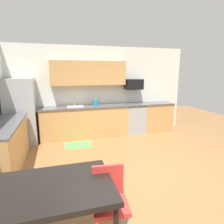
{
  "coord_description": "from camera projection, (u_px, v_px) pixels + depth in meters",
  "views": [
    {
      "loc": [
        -1.24,
        -3.26,
        1.94
      ],
      "look_at": [
        0.0,
        1.0,
        1.0
      ],
      "focal_mm": 30.6,
      "sensor_mm": 36.0,
      "label": 1
    }
  ],
  "objects": [
    {
      "name": "floor_mat",
      "position": [
        78.0,
        145.0,
        5.14
      ],
      "size": [
        0.7,
        0.5,
        0.01
      ],
      "primitive_type": "cube",
      "color": "#4CA54C",
      "rests_on": "ground"
    },
    {
      "name": "dining_table",
      "position": [
        47.0,
        192.0,
        2.0
      ],
      "size": [
        1.4,
        0.9,
        0.76
      ],
      "color": "black",
      "rests_on": "ground"
    },
    {
      "name": "upper_cabinets_back",
      "position": [
        89.0,
        73.0,
        5.61
      ],
      "size": [
        2.2,
        0.34,
        0.7
      ],
      "primitive_type": "cube",
      "color": "tan"
    },
    {
      "name": "ground_plane",
      "position": [
        126.0,
        171.0,
        3.8
      ],
      "size": [
        12.0,
        12.0,
        0.0
      ],
      "primitive_type": "plane",
      "color": "olive"
    },
    {
      "name": "microwave",
      "position": [
        134.0,
        84.0,
        6.04
      ],
      "size": [
        0.54,
        0.36,
        0.32
      ],
      "primitive_type": "cube",
      "color": "black"
    },
    {
      "name": "sink_basin",
      "position": [
        75.0,
        109.0,
        5.58
      ],
      "size": [
        0.48,
        0.4,
        0.14
      ],
      "primitive_type": "cube",
      "color": "#A5A8AD",
      "rests_on": "countertop_back"
    },
    {
      "name": "cabinet_run_back",
      "position": [
        85.0,
        122.0,
        5.74
      ],
      "size": [
        2.57,
        0.6,
        0.9
      ],
      "primitive_type": "cube",
      "color": "tan",
      "rests_on": "ground"
    },
    {
      "name": "wall_back",
      "position": [
        97.0,
        91.0,
        6.01
      ],
      "size": [
        5.8,
        0.1,
        2.7
      ],
      "primitive_type": "cube",
      "color": "silver",
      "rests_on": "ground"
    },
    {
      "name": "sink_faucet",
      "position": [
        75.0,
        102.0,
        5.71
      ],
      "size": [
        0.02,
        0.02,
        0.24
      ],
      "primitive_type": "cylinder",
      "color": "#B2B5BA",
      "rests_on": "countertop_back"
    },
    {
      "name": "cabinet_run_back_right",
      "position": [
        156.0,
        117.0,
        6.39
      ],
      "size": [
        0.98,
        0.6,
        0.9
      ],
      "primitive_type": "cube",
      "color": "tan",
      "rests_on": "ground"
    },
    {
      "name": "cabinet_run_left",
      "position": [
        5.0,
        147.0,
        3.83
      ],
      "size": [
        0.6,
        2.0,
        0.9
      ],
      "primitive_type": "cube",
      "color": "tan",
      "rests_on": "ground"
    },
    {
      "name": "chair_near_table",
      "position": [
        109.0,
        197.0,
        2.23
      ],
      "size": [
        0.44,
        0.44,
        0.85
      ],
      "color": "red",
      "rests_on": "ground"
    },
    {
      "name": "kettle",
      "position": [
        96.0,
        103.0,
        5.77
      ],
      "size": [
        0.14,
        0.14,
        0.2
      ],
      "primitive_type": "cylinder",
      "color": "#198CBF",
      "rests_on": "countertop_back"
    },
    {
      "name": "refrigerator",
      "position": [
        21.0,
        112.0,
        5.11
      ],
      "size": [
        0.76,
        0.7,
        1.77
      ],
      "primitive_type": "cube",
      "color": "#9EA0A5",
      "rests_on": "ground"
    },
    {
      "name": "countertop_left",
      "position": [
        2.0,
        125.0,
        3.73
      ],
      "size": [
        0.64,
        2.0,
        0.04
      ],
      "primitive_type": "cube",
      "color": "#4C4C51",
      "rests_on": "cabinet_run_left"
    },
    {
      "name": "countertop_back",
      "position": [
        100.0,
        106.0,
        5.77
      ],
      "size": [
        4.8,
        0.64,
        0.04
      ],
      "primitive_type": "cube",
      "color": "#4C4C51",
      "rests_on": "cabinet_run_back"
    },
    {
      "name": "oven_range",
      "position": [
        134.0,
        118.0,
        6.18
      ],
      "size": [
        0.6,
        0.6,
        0.91
      ],
      "color": "#999BA0",
      "rests_on": "ground"
    }
  ]
}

